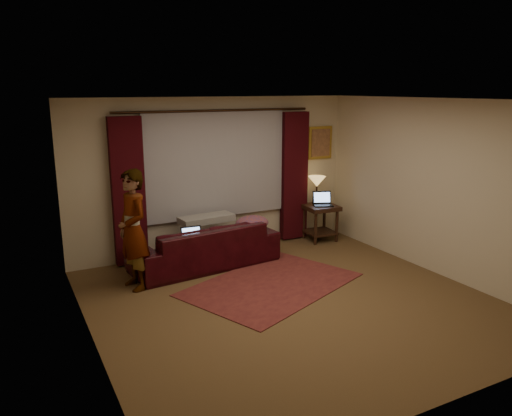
{
  "coord_description": "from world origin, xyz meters",
  "views": [
    {
      "loc": [
        -3.23,
        -5.19,
        2.74
      ],
      "look_at": [
        0.1,
        1.2,
        1.0
      ],
      "focal_mm": 35.0,
      "sensor_mm": 36.0,
      "label": 1
    }
  ],
  "objects_px": {
    "laptop_sofa": "(193,236)",
    "laptop_table": "(323,199)",
    "person": "(133,230)",
    "sofa": "(204,237)",
    "end_table": "(320,223)",
    "tiffany_lamp": "(317,190)"
  },
  "relations": [
    {
      "from": "laptop_sofa",
      "to": "laptop_table",
      "type": "bearing_deg",
      "value": 14.27
    },
    {
      "from": "sofa",
      "to": "laptop_table",
      "type": "distance_m",
      "value": 2.44
    },
    {
      "from": "laptop_table",
      "to": "person",
      "type": "relative_size",
      "value": 0.22
    },
    {
      "from": "end_table",
      "to": "tiffany_lamp",
      "type": "xyz_separation_m",
      "value": [
        0.01,
        0.16,
        0.58
      ]
    },
    {
      "from": "sofa",
      "to": "laptop_table",
      "type": "relative_size",
      "value": 6.28
    },
    {
      "from": "laptop_table",
      "to": "sofa",
      "type": "bearing_deg",
      "value": -152.99
    },
    {
      "from": "sofa",
      "to": "end_table",
      "type": "bearing_deg",
      "value": -178.76
    },
    {
      "from": "person",
      "to": "laptop_table",
      "type": "bearing_deg",
      "value": 89.26
    },
    {
      "from": "sofa",
      "to": "tiffany_lamp",
      "type": "distance_m",
      "value": 2.49
    },
    {
      "from": "laptop_sofa",
      "to": "sofa",
      "type": "bearing_deg",
      "value": 43.2
    },
    {
      "from": "laptop_sofa",
      "to": "person",
      "type": "relative_size",
      "value": 0.2
    },
    {
      "from": "end_table",
      "to": "laptop_table",
      "type": "relative_size",
      "value": 1.8
    },
    {
      "from": "laptop_sofa",
      "to": "person",
      "type": "xyz_separation_m",
      "value": [
        -0.93,
        -0.18,
        0.26
      ]
    },
    {
      "from": "end_table",
      "to": "laptop_sofa",
      "type": "bearing_deg",
      "value": -169.26
    },
    {
      "from": "tiffany_lamp",
      "to": "end_table",
      "type": "bearing_deg",
      "value": -94.26
    },
    {
      "from": "laptop_table",
      "to": "person",
      "type": "distance_m",
      "value": 3.66
    },
    {
      "from": "sofa",
      "to": "laptop_sofa",
      "type": "distance_m",
      "value": 0.35
    },
    {
      "from": "laptop_sofa",
      "to": "end_table",
      "type": "relative_size",
      "value": 0.52
    },
    {
      "from": "laptop_sofa",
      "to": "person",
      "type": "bearing_deg",
      "value": -164.62
    },
    {
      "from": "laptop_sofa",
      "to": "laptop_table",
      "type": "relative_size",
      "value": 0.93
    },
    {
      "from": "end_table",
      "to": "tiffany_lamp",
      "type": "relative_size",
      "value": 1.3
    },
    {
      "from": "end_table",
      "to": "person",
      "type": "distance_m",
      "value": 3.68
    }
  ]
}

